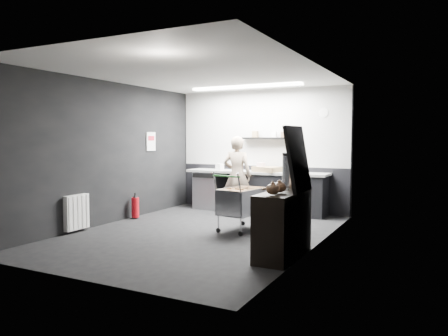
% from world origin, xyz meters
% --- Properties ---
extents(floor, '(5.50, 5.50, 0.00)m').
position_xyz_m(floor, '(0.00, 0.00, 0.00)').
color(floor, black).
rests_on(floor, ground).
extents(ceiling, '(5.50, 5.50, 0.00)m').
position_xyz_m(ceiling, '(0.00, 0.00, 2.70)').
color(ceiling, silver).
rests_on(ceiling, wall_back).
extents(wall_back, '(5.50, 0.00, 5.50)m').
position_xyz_m(wall_back, '(0.00, 2.75, 1.35)').
color(wall_back, black).
rests_on(wall_back, floor).
extents(wall_front, '(5.50, 0.00, 5.50)m').
position_xyz_m(wall_front, '(0.00, -2.75, 1.35)').
color(wall_front, black).
rests_on(wall_front, floor).
extents(wall_left, '(0.00, 5.50, 5.50)m').
position_xyz_m(wall_left, '(-2.00, 0.00, 1.35)').
color(wall_left, black).
rests_on(wall_left, floor).
extents(wall_right, '(0.00, 5.50, 5.50)m').
position_xyz_m(wall_right, '(2.00, 0.00, 1.35)').
color(wall_right, black).
rests_on(wall_right, floor).
extents(kitchen_wall_panel, '(3.95, 0.02, 1.70)m').
position_xyz_m(kitchen_wall_panel, '(0.00, 2.73, 1.85)').
color(kitchen_wall_panel, silver).
rests_on(kitchen_wall_panel, wall_back).
extents(dado_panel, '(3.95, 0.02, 1.00)m').
position_xyz_m(dado_panel, '(0.00, 2.73, 0.50)').
color(dado_panel, black).
rests_on(dado_panel, wall_back).
extents(floating_shelf, '(1.20, 0.22, 0.04)m').
position_xyz_m(floating_shelf, '(0.20, 2.62, 1.62)').
color(floating_shelf, black).
rests_on(floating_shelf, wall_back).
extents(wall_clock, '(0.20, 0.03, 0.20)m').
position_xyz_m(wall_clock, '(1.40, 2.72, 2.15)').
color(wall_clock, white).
rests_on(wall_clock, wall_back).
extents(poster, '(0.02, 0.30, 0.40)m').
position_xyz_m(poster, '(-1.98, 1.30, 1.55)').
color(poster, white).
rests_on(poster, wall_left).
extents(poster_red_band, '(0.02, 0.22, 0.10)m').
position_xyz_m(poster_red_band, '(-1.98, 1.30, 1.62)').
color(poster_red_band, red).
rests_on(poster_red_band, poster).
extents(radiator, '(0.10, 0.50, 0.60)m').
position_xyz_m(radiator, '(-1.94, -0.90, 0.35)').
color(radiator, white).
rests_on(radiator, wall_left).
extents(ceiling_strip, '(2.40, 0.20, 0.04)m').
position_xyz_m(ceiling_strip, '(0.00, 1.85, 2.67)').
color(ceiling_strip, white).
rests_on(ceiling_strip, ceiling).
extents(prep_counter, '(3.20, 0.61, 0.90)m').
position_xyz_m(prep_counter, '(0.14, 2.42, 0.46)').
color(prep_counter, black).
rests_on(prep_counter, floor).
extents(person, '(0.66, 0.48, 1.67)m').
position_xyz_m(person, '(-0.24, 1.97, 0.84)').
color(person, beige).
rests_on(person, floor).
extents(shopping_cart, '(0.68, 1.00, 1.01)m').
position_xyz_m(shopping_cart, '(0.53, 0.54, 0.48)').
color(shopping_cart, silver).
rests_on(shopping_cart, floor).
extents(sideboard, '(0.51, 1.20, 1.79)m').
position_xyz_m(sideboard, '(1.77, -0.73, 0.57)').
color(sideboard, black).
rests_on(sideboard, floor).
extents(fire_extinguisher, '(0.15, 0.15, 0.50)m').
position_xyz_m(fire_extinguisher, '(-1.85, 0.58, 0.24)').
color(fire_extinguisher, red).
rests_on(fire_extinguisher, floor).
extents(cardboard_box, '(0.65, 0.56, 0.11)m').
position_xyz_m(cardboard_box, '(0.29, 2.37, 0.96)').
color(cardboard_box, olive).
rests_on(cardboard_box, prep_counter).
extents(pink_tub, '(0.19, 0.19, 0.19)m').
position_xyz_m(pink_tub, '(0.12, 2.42, 1.00)').
color(pink_tub, white).
rests_on(pink_tub, prep_counter).
extents(white_container, '(0.19, 0.17, 0.14)m').
position_xyz_m(white_container, '(-0.87, 2.37, 0.97)').
color(white_container, white).
rests_on(white_container, prep_counter).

